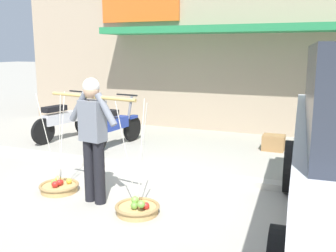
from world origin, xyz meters
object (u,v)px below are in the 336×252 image
(fruit_basket_right_side, at_px, (59,186))
(fruit_vendor, at_px, (93,132))
(motorcycle_nearest_shop, at_px, (64,120))
(fruit_basket_left_side, at_px, (138,208))
(motorcycle_second_in_row, at_px, (114,126))
(wooden_crate, at_px, (273,143))

(fruit_basket_right_side, bearing_deg, fruit_vendor, -10.20)
(motorcycle_nearest_shop, bearing_deg, fruit_basket_left_side, -41.43)
(motorcycle_second_in_row, distance_m, wooden_crate, 3.34)
(motorcycle_second_in_row, bearing_deg, motorcycle_nearest_shop, 173.17)
(fruit_vendor, xyz_separation_m, motorcycle_second_in_row, (-1.28, 2.72, -0.52))
(fruit_basket_left_side, distance_m, wooden_crate, 4.05)
(fruit_basket_left_side, bearing_deg, fruit_basket_right_side, 169.62)
(fruit_vendor, relative_size, motorcycle_second_in_row, 0.93)
(motorcycle_nearest_shop, height_order, motorcycle_second_in_row, same)
(fruit_basket_right_side, distance_m, wooden_crate, 4.45)
(fruit_basket_right_side, bearing_deg, motorcycle_nearest_shop, 125.97)
(motorcycle_second_in_row, bearing_deg, wooden_crate, 17.89)
(fruit_basket_right_side, relative_size, motorcycle_nearest_shop, 0.81)
(fruit_basket_right_side, relative_size, motorcycle_second_in_row, 0.80)
(fruit_vendor, height_order, fruit_basket_right_side, fruit_vendor)
(motorcycle_nearest_shop, height_order, wooden_crate, motorcycle_nearest_shop)
(fruit_vendor, bearing_deg, motorcycle_second_in_row, 115.16)
(fruit_basket_right_side, distance_m, motorcycle_nearest_shop, 3.44)
(fruit_basket_left_side, xyz_separation_m, motorcycle_second_in_row, (-1.99, 2.85, 0.37))
(fruit_vendor, distance_m, fruit_basket_right_side, 1.15)
(fruit_basket_right_side, xyz_separation_m, motorcycle_second_in_row, (-0.57, 2.59, 0.37))
(motorcycle_second_in_row, xyz_separation_m, wooden_crate, (3.17, 1.02, -0.29))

